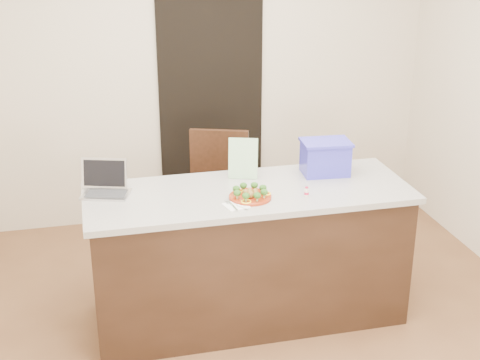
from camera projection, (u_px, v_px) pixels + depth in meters
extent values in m
plane|color=brown|center=(258.00, 336.00, 4.32)|extent=(4.00, 4.00, 0.00)
plane|color=beige|center=(198.00, 66.00, 5.64)|extent=(4.00, 0.00, 4.00)
plane|color=beige|center=(431.00, 334.00, 2.02)|extent=(4.00, 0.00, 4.00)
cube|color=black|center=(211.00, 107.00, 5.77)|extent=(0.90, 0.02, 2.00)
cube|color=black|center=(248.00, 258.00, 4.39)|extent=(2.00, 0.70, 0.88)
cube|color=beige|center=(249.00, 193.00, 4.22)|extent=(2.06, 0.76, 0.04)
cylinder|color=maroon|center=(250.00, 197.00, 4.09)|extent=(0.26, 0.26, 0.02)
torus|color=maroon|center=(250.00, 196.00, 4.09)|extent=(0.26, 0.26, 0.01)
sphere|color=brown|center=(250.00, 193.00, 4.08)|extent=(0.04, 0.04, 0.04)
sphere|color=brown|center=(251.00, 195.00, 4.05)|extent=(0.04, 0.04, 0.04)
sphere|color=brown|center=(255.00, 194.00, 4.07)|extent=(0.04, 0.04, 0.04)
sphere|color=brown|center=(254.00, 191.00, 4.10)|extent=(0.04, 0.04, 0.04)
sphere|color=brown|center=(249.00, 191.00, 4.11)|extent=(0.04, 0.04, 0.04)
sphere|color=brown|center=(245.00, 192.00, 4.09)|extent=(0.04, 0.04, 0.04)
ellipsoid|color=#1C4311|center=(243.00, 186.00, 4.15)|extent=(0.05, 0.05, 0.04)
ellipsoid|color=#1C4311|center=(236.00, 189.00, 4.10)|extent=(0.05, 0.05, 0.04)
ellipsoid|color=#1C4311|center=(237.00, 193.00, 4.04)|extent=(0.05, 0.05, 0.04)
ellipsoid|color=#1C4311|center=(246.00, 196.00, 3.99)|extent=(0.05, 0.05, 0.04)
ellipsoid|color=#1C4311|center=(257.00, 195.00, 4.00)|extent=(0.05, 0.05, 0.04)
ellipsoid|color=#1C4311|center=(264.00, 192.00, 4.05)|extent=(0.05, 0.05, 0.04)
ellipsoid|color=#1C4311|center=(263.00, 188.00, 4.11)|extent=(0.05, 0.05, 0.04)
ellipsoid|color=#1C4311|center=(254.00, 185.00, 4.15)|extent=(0.05, 0.05, 0.04)
torus|color=yellow|center=(238.00, 191.00, 4.15)|extent=(0.06, 0.06, 0.01)
torus|color=yellow|center=(246.00, 202.00, 3.99)|extent=(0.06, 0.06, 0.01)
torus|color=yellow|center=(266.00, 193.00, 4.11)|extent=(0.06, 0.06, 0.01)
cube|color=silver|center=(236.00, 206.00, 3.98)|extent=(0.16, 0.16, 0.01)
cube|color=silver|center=(234.00, 206.00, 3.96)|extent=(0.03, 0.12, 0.00)
cube|color=silver|center=(231.00, 202.00, 4.02)|extent=(0.04, 0.06, 0.00)
cube|color=silver|center=(243.00, 207.00, 3.95)|extent=(0.06, 0.07, 0.01)
cube|color=silver|center=(239.00, 201.00, 4.02)|extent=(0.07, 0.09, 0.00)
cylinder|color=beige|center=(307.00, 193.00, 4.11)|extent=(0.03, 0.03, 0.04)
cylinder|color=beige|center=(307.00, 189.00, 4.11)|extent=(0.02, 0.02, 0.01)
cylinder|color=#C01439|center=(307.00, 187.00, 4.10)|extent=(0.02, 0.02, 0.01)
cylinder|color=#C01439|center=(307.00, 193.00, 4.12)|extent=(0.03, 0.03, 0.02)
cube|color=#B6B6BB|center=(106.00, 194.00, 4.14)|extent=(0.34, 0.28, 0.01)
cube|color=#B6B6BB|center=(104.00, 173.00, 4.19)|extent=(0.29, 0.13, 0.19)
cube|color=black|center=(104.00, 173.00, 4.18)|extent=(0.26, 0.11, 0.16)
cube|color=#2A2B2D|center=(106.00, 194.00, 4.13)|extent=(0.28, 0.21, 0.00)
cube|color=white|center=(243.00, 159.00, 4.36)|extent=(0.19, 0.10, 0.27)
cube|color=#3431B4|center=(325.00, 159.00, 4.45)|extent=(0.32, 0.23, 0.21)
cube|color=#3431B4|center=(326.00, 142.00, 4.41)|extent=(0.34, 0.26, 0.02)
cube|color=#381D11|center=(225.00, 205.00, 5.08)|extent=(0.58, 0.58, 0.04)
cube|color=#381D11|center=(219.00, 162.00, 5.16)|extent=(0.44, 0.19, 0.52)
cylinder|color=#381D11|center=(205.00, 248.00, 4.95)|extent=(0.04, 0.04, 0.48)
cylinder|color=#381D11|center=(256.00, 242.00, 5.03)|extent=(0.04, 0.04, 0.48)
cylinder|color=#381D11|center=(196.00, 226.00, 5.30)|extent=(0.04, 0.04, 0.48)
cylinder|color=#381D11|center=(244.00, 221.00, 5.38)|extent=(0.04, 0.04, 0.48)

